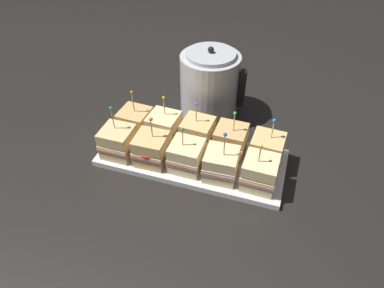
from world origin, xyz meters
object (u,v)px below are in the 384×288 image
sandwich_front_center (186,156)px  sandwich_back_left (164,128)px  sandwich_back_right (230,141)px  sandwich_front_far_left (118,142)px  sandwich_back_far_left (135,122)px  kettle_steel (210,85)px  sandwich_front_left (151,149)px  sandwich_front_far_right (260,173)px  serving_platter (192,158)px  sandwich_back_far_right (267,149)px  sandwich_front_right (221,164)px  sandwich_back_center (197,133)px

sandwich_front_center → sandwich_back_left: sandwich_back_left is taller
sandwich_front_center → sandwich_back_right: 0.15m
sandwich_front_far_left → sandwich_back_far_left: (0.01, 0.11, -0.00)m
sandwich_front_far_left → kettle_steel: (0.19, 0.31, 0.05)m
sandwich_front_left → kettle_steel: kettle_steel is taller
sandwich_front_far_right → sandwich_back_right: size_ratio=0.95×
serving_platter → sandwich_front_far_right: (0.21, -0.05, 0.05)m
sandwich_back_far_left → sandwich_back_far_right: bearing=0.0°
sandwich_front_left → sandwich_back_far_left: 0.15m
sandwich_front_far_left → sandwich_back_far_left: sandwich_front_far_left is taller
sandwich_front_right → kettle_steel: 0.34m
sandwich_front_right → sandwich_back_right: 0.10m
sandwich_back_left → sandwich_back_right: (0.21, 0.00, 0.00)m
serving_platter → sandwich_front_far_left: (-0.21, -0.06, 0.05)m
sandwich_back_far_left → sandwich_back_left: sandwich_back_far_left is taller
sandwich_front_right → sandwich_back_center: sandwich_front_right is taller
sandwich_front_left → sandwich_back_far_right: 0.34m
sandwich_back_left → sandwich_back_right: size_ratio=1.00×
sandwich_back_center → kettle_steel: (-0.02, 0.20, 0.05)m
sandwich_front_far_left → serving_platter: bearing=14.7°
sandwich_back_left → sandwich_back_right: 0.21m
sandwich_front_far_left → sandwich_back_far_right: (0.43, 0.11, -0.00)m
sandwich_front_right → sandwich_back_far_right: size_ratio=1.08×
sandwich_back_far_left → kettle_steel: bearing=47.8°
sandwich_front_far_right → sandwich_back_far_left: sandwich_back_far_left is taller
kettle_steel → sandwich_front_left: bearing=-105.5°
sandwich_front_far_left → sandwich_front_right: sandwich_front_far_left is taller
sandwich_back_far_left → sandwich_front_center: bearing=-25.7°
sandwich_front_left → sandwich_back_left: bearing=91.3°
serving_platter → sandwich_back_left: sandwich_back_left is taller
sandwich_front_center → sandwich_front_right: 0.10m
sandwich_front_center → sandwich_front_left: bearing=-176.9°
serving_platter → sandwich_back_right: sandwich_back_right is taller
sandwich_back_right → sandwich_front_center: bearing=-135.8°
serving_platter → sandwich_back_right: (0.10, 0.05, 0.05)m
sandwich_front_far_left → sandwich_front_left: bearing=0.5°
sandwich_front_left → sandwich_back_center: bearing=47.2°
sandwich_front_far_right → sandwich_front_center: bearing=178.9°
sandwich_front_far_right → sandwich_front_far_left: bearing=-179.7°
sandwich_front_left → sandwich_back_left: sandwich_front_left is taller
sandwich_front_right → sandwich_back_far_left: sandwich_front_right is taller
sandwich_back_right → sandwich_front_right: bearing=-91.2°
serving_platter → sandwich_back_right: bearing=26.6°
sandwich_back_far_right → sandwich_back_right: bearing=178.8°
sandwich_front_far_left → sandwich_front_right: bearing=0.6°
sandwich_back_right → kettle_steel: 0.24m
sandwich_front_far_left → sandwich_back_center: size_ratio=1.08×
sandwich_front_far_right → sandwich_back_far_left: 0.43m
sandwich_front_center → sandwich_back_center: bearing=91.5°
sandwich_front_far_left → kettle_steel: bearing=58.2°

